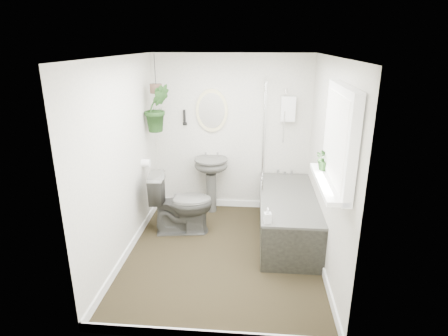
{
  "coord_description": "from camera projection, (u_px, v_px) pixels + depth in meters",
  "views": [
    {
      "loc": [
        0.36,
        -3.95,
        2.45
      ],
      "look_at": [
        0.0,
        0.15,
        1.05
      ],
      "focal_mm": 30.0,
      "sensor_mm": 36.0,
      "label": 1
    }
  ],
  "objects": [
    {
      "name": "bathtub",
      "position": [
        288.0,
        216.0,
        4.86
      ],
      "size": [
        0.72,
        1.72,
        0.58
      ],
      "primitive_type": null,
      "color": "#474641",
      "rests_on": "floor"
    },
    {
      "name": "wall_left",
      "position": [
        122.0,
        161.0,
        4.27
      ],
      "size": [
        0.02,
        2.8,
        2.3
      ],
      "primitive_type": "cube",
      "color": "beige",
      "rests_on": "ground"
    },
    {
      "name": "oval_mirror",
      "position": [
        212.0,
        111.0,
        5.38
      ],
      "size": [
        0.46,
        0.03,
        0.62
      ],
      "primitive_type": "ellipsoid",
      "color": "beige",
      "rests_on": "wall_back"
    },
    {
      "name": "hanging_plant",
      "position": [
        157.0,
        108.0,
        5.01
      ],
      "size": [
        0.44,
        0.41,
        0.64
      ],
      "primitive_type": "imported",
      "rotation": [
        0.0,
        0.0,
        0.48
      ],
      "color": "black",
      "rests_on": "ceiling"
    },
    {
      "name": "pedestal_sink",
      "position": [
        211.0,
        185.0,
        5.57
      ],
      "size": [
        0.5,
        0.43,
        0.83
      ],
      "primitive_type": null,
      "rotation": [
        0.0,
        0.0,
        -0.03
      ],
      "color": "#474641",
      "rests_on": "floor"
    },
    {
      "name": "wall_sconce",
      "position": [
        184.0,
        117.0,
        5.43
      ],
      "size": [
        0.04,
        0.04,
        0.22
      ],
      "primitive_type": "cylinder",
      "color": "black",
      "rests_on": "wall_back"
    },
    {
      "name": "window_recess",
      "position": [
        340.0,
        138.0,
        3.26
      ],
      "size": [
        0.08,
        1.0,
        0.9
      ],
      "primitive_type": "cube",
      "color": "white",
      "rests_on": "wall_right"
    },
    {
      "name": "toilet_roll_holder",
      "position": [
        146.0,
        163.0,
        5.01
      ],
      "size": [
        0.11,
        0.11,
        0.11
      ],
      "primitive_type": "cylinder",
      "rotation": [
        0.0,
        1.57,
        0.0
      ],
      "color": "white",
      "rests_on": "wall_left"
    },
    {
      "name": "wall_right",
      "position": [
        329.0,
        167.0,
        4.08
      ],
      "size": [
        0.02,
        2.8,
        2.3
      ],
      "primitive_type": "cube",
      "color": "beige",
      "rests_on": "ground"
    },
    {
      "name": "ceiling",
      "position": [
        223.0,
        56.0,
        3.8
      ],
      "size": [
        2.3,
        2.8,
        0.02
      ],
      "primitive_type": "cube",
      "color": "white",
      "rests_on": "ground"
    },
    {
      "name": "wall_back",
      "position": [
        231.0,
        134.0,
        5.5
      ],
      "size": [
        2.3,
        0.02,
        2.3
      ],
      "primitive_type": "cube",
      "color": "beige",
      "rests_on": "ground"
    },
    {
      "name": "toilet",
      "position": [
        181.0,
        203.0,
        4.96
      ],
      "size": [
        0.87,
        0.57,
        0.83
      ],
      "primitive_type": "imported",
      "rotation": [
        0.0,
        0.0,
        1.71
      ],
      "color": "#474641",
      "rests_on": "floor"
    },
    {
      "name": "window_sill",
      "position": [
        327.0,
        182.0,
        3.41
      ],
      "size": [
        0.18,
        1.0,
        0.04
      ],
      "primitive_type": "cube",
      "color": "white",
      "rests_on": "wall_right"
    },
    {
      "name": "hanging_pot",
      "position": [
        156.0,
        89.0,
        4.92
      ],
      "size": [
        0.16,
        0.16,
        0.12
      ],
      "primitive_type": "cylinder",
      "color": "#4C362A",
      "rests_on": "ceiling"
    },
    {
      "name": "shower_box",
      "position": [
        288.0,
        109.0,
        5.24
      ],
      "size": [
        0.2,
        0.1,
        0.35
      ],
      "primitive_type": "cube",
      "color": "white",
      "rests_on": "wall_back"
    },
    {
      "name": "soap_bottle",
      "position": [
        268.0,
        215.0,
        4.04
      ],
      "size": [
        0.09,
        0.09,
        0.17
      ],
      "primitive_type": "imported",
      "rotation": [
        0.0,
        0.0,
        0.13
      ],
      "color": "black",
      "rests_on": "bathtub"
    },
    {
      "name": "skirting",
      "position": [
        223.0,
        250.0,
        4.53
      ],
      "size": [
        2.3,
        2.8,
        0.1
      ],
      "primitive_type": "cube",
      "color": "white",
      "rests_on": "floor"
    },
    {
      "name": "wall_front",
      "position": [
        206.0,
        221.0,
        2.84
      ],
      "size": [
        2.3,
        0.02,
        2.3
      ],
      "primitive_type": "cube",
      "color": "beige",
      "rests_on": "ground"
    },
    {
      "name": "bath_screen",
      "position": [
        264.0,
        133.0,
        5.03
      ],
      "size": [
        0.04,
        0.72,
        1.4
      ],
      "primitive_type": null,
      "color": "silver",
      "rests_on": "bathtub"
    },
    {
      "name": "sill_plant",
      "position": [
        326.0,
        158.0,
        3.64
      ],
      "size": [
        0.26,
        0.25,
        0.24
      ],
      "primitive_type": "imported",
      "rotation": [
        0.0,
        0.0,
        0.35
      ],
      "color": "black",
      "rests_on": "window_sill"
    },
    {
      "name": "floor",
      "position": [
        223.0,
        254.0,
        4.55
      ],
      "size": [
        2.3,
        2.8,
        0.02
      ],
      "primitive_type": "cube",
      "color": "black",
      "rests_on": "ground"
    },
    {
      "name": "window_blinds",
      "position": [
        335.0,
        138.0,
        3.27
      ],
      "size": [
        0.01,
        0.86,
        0.76
      ],
      "primitive_type": "cube",
      "color": "white",
      "rests_on": "wall_right"
    }
  ]
}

